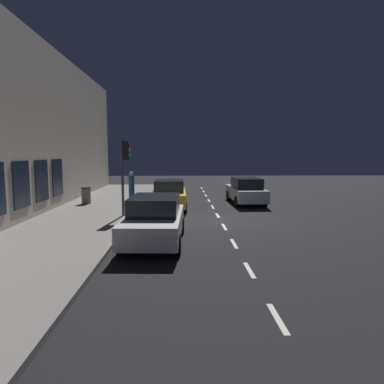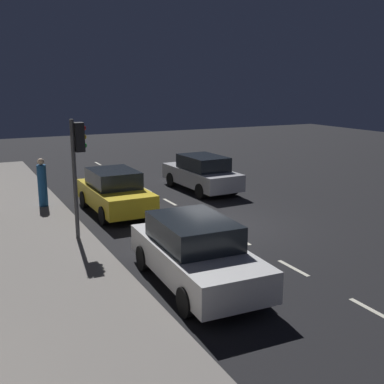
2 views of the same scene
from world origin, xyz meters
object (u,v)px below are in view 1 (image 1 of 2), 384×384
Objects in this scene: traffic_light at (125,161)px; trash_bin at (86,195)px; parked_car_1 at (155,219)px; parked_car_2 at (169,195)px; pedestrian_0 at (132,188)px; parked_car_0 at (246,191)px.

traffic_light reaches higher than trash_bin.
parked_car_1 is 4.68× the size of trash_bin.
trash_bin is (2.92, -3.89, -2.05)m from traffic_light.
pedestrian_0 is (2.29, -1.60, 0.22)m from parked_car_2.
traffic_light is 8.17m from parked_car_0.
trash_bin is at bearing -13.28° from parked_car_2.
pedestrian_0 is (0.37, -4.37, -1.68)m from traffic_light.
parked_car_0 reaches higher than trash_bin.
traffic_light is 0.79× the size of parked_car_0.
parked_car_0 is (-6.50, -4.56, -1.89)m from traffic_light.
parked_car_0 and parked_car_1 have the same top height.
trash_bin is at bearing -177.86° from parked_car_0.
pedestrian_0 reaches higher than parked_car_2.
parked_car_1 reaches higher than trash_bin.
pedestrian_0 is at bearing -85.22° from traffic_light.
parked_car_2 is (4.57, 1.79, -0.00)m from parked_car_0.
parked_car_2 is at bearing -176.42° from pedestrian_0.
parked_car_1 is at bearing 111.61° from traffic_light.
traffic_light is 1.95× the size of pedestrian_0.
parked_car_0 is at bearing -175.90° from trash_bin.
trash_bin is (4.85, -1.11, -0.16)m from parked_car_2.
traffic_light is 5.28m from trash_bin.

